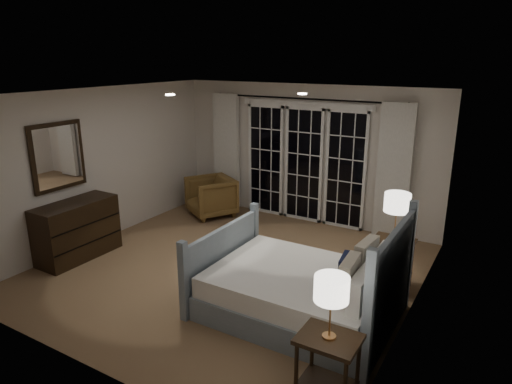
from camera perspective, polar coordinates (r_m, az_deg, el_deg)
The scene contains 20 objects.
floor at distance 6.71m, azimuth -3.33°, elevation -9.63°, with size 5.00×5.00×0.00m, color #8F654D.
ceiling at distance 6.03m, azimuth -3.74°, elevation 12.16°, with size 5.00×5.00×0.00m, color white.
wall_left at distance 7.90m, azimuth -18.74°, elevation 3.21°, with size 0.02×5.00×2.50m, color silver.
wall_right at distance 5.33m, azimuth 19.36°, elevation -3.17°, with size 0.02×5.00×2.50m, color silver.
wall_back at distance 8.38m, azimuth 6.14°, elevation 4.75°, with size 5.00×0.02×2.50m, color silver.
wall_front at distance 4.54m, azimuth -21.65°, elevation -6.91°, with size 5.00×0.02×2.50m, color silver.
french_doors at distance 8.38m, azimuth 5.98°, elevation 3.63°, with size 2.50×0.04×2.20m.
curtain_rod at distance 8.14m, azimuth 6.06°, elevation 11.52°, with size 0.03×0.03×3.50m, color black.
curtain_left at distance 9.10m, azimuth -3.72°, elevation 5.12°, with size 0.55×0.10×2.25m, color silver.
curtain_right at distance 7.77m, azimuth 16.85°, elevation 2.40°, with size 0.55×0.10×2.25m, color silver.
downlight_a at distance 6.16m, azimuth 5.81°, elevation 12.11°, with size 0.12×0.12×0.01m, color white.
downlight_b at distance 6.08m, azimuth -10.69°, elevation 11.86°, with size 0.12×0.12×0.01m, color white.
bed at distance 5.51m, azimuth 5.86°, elevation -12.12°, with size 2.20×1.58×1.28m.
nightstand_left at distance 4.25m, azimuth 8.96°, elevation -20.06°, with size 0.52×0.42×0.68m.
nightstand_right at distance 6.30m, azimuth 16.67°, elevation -7.70°, with size 0.52×0.42×0.68m.
lamp_left at distance 3.88m, azimuth 9.42°, elevation -11.93°, with size 0.29×0.29×0.57m.
lamp_right at distance 6.04m, azimuth 17.24°, elevation -1.31°, with size 0.33×0.33×0.63m.
armchair at distance 8.79m, azimuth -5.65°, elevation -0.56°, with size 0.80×0.82×0.75m, color brown.
dresser at distance 7.44m, azimuth -21.46°, elevation -4.43°, with size 0.53×1.24×0.88m.
mirror at distance 7.33m, azimuth -23.53°, elevation 4.10°, with size 0.05×0.85×1.00m.
Camera 1 is at (3.40, -4.96, 2.98)m, focal length 32.00 mm.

